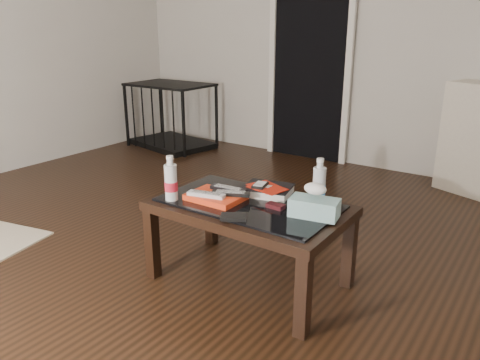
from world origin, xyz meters
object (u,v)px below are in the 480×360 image
(water_bottle_left, at_px, (171,178))
(water_bottle_right, at_px, (319,181))
(tissue_box, at_px, (314,208))
(pet_crate, at_px, (172,126))
(textbook, at_px, (268,190))
(coffee_table, at_px, (249,214))

(water_bottle_left, xyz_separation_m, water_bottle_right, (0.65, 0.39, 0.00))
(water_bottle_left, distance_m, tissue_box, 0.75)
(water_bottle_left, distance_m, water_bottle_right, 0.76)
(tissue_box, bearing_deg, pet_crate, 134.13)
(pet_crate, xyz_separation_m, water_bottle_right, (2.68, -1.80, 0.35))
(water_bottle_left, bearing_deg, textbook, 43.91)
(coffee_table, xyz_separation_m, water_bottle_right, (0.30, 0.19, 0.18))
(pet_crate, xyz_separation_m, water_bottle_left, (2.03, -2.19, 0.35))
(coffee_table, bearing_deg, tissue_box, 2.97)
(coffee_table, distance_m, water_bottle_left, 0.45)
(pet_crate, bearing_deg, textbook, -25.93)
(water_bottle_right, bearing_deg, textbook, -173.00)
(coffee_table, height_order, tissue_box, tissue_box)
(water_bottle_left, height_order, water_bottle_right, same)
(coffee_table, relative_size, textbook, 4.00)
(textbook, bearing_deg, pet_crate, 129.96)
(water_bottle_right, bearing_deg, pet_crate, 146.20)
(textbook, distance_m, water_bottle_left, 0.52)
(coffee_table, relative_size, water_bottle_right, 4.20)
(pet_crate, xyz_separation_m, textbook, (2.40, -1.83, 0.25))
(pet_crate, relative_size, textbook, 4.00)
(textbook, relative_size, tissue_box, 1.09)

